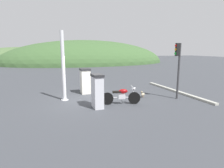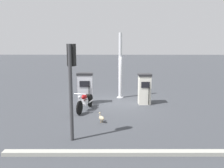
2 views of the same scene
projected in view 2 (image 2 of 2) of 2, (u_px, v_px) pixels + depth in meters
name	position (u px, v px, depth m)	size (l,w,h in m)	color
ground_plane	(115.00, 103.00, 12.78)	(120.00, 120.00, 0.00)	#383A3F
fuel_pump_near	(85.00, 88.00, 12.48)	(0.55, 0.86, 1.70)	silver
fuel_pump_far	(144.00, 89.00, 12.44)	(0.68, 0.71, 1.65)	silver
motorcycle_near_pump	(85.00, 101.00, 11.23)	(2.05, 0.76, 0.96)	black
wandering_duck	(101.00, 118.00, 9.53)	(0.39, 0.33, 0.42)	tan
roadside_traffic_light	(71.00, 75.00, 7.51)	(0.40, 0.28, 3.22)	#38383A
canopy_support_pole	(120.00, 67.00, 13.71)	(0.40, 0.40, 3.89)	silver
road_edge_kerb	(114.00, 153.00, 6.76)	(0.34, 6.54, 0.12)	#9E9E93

